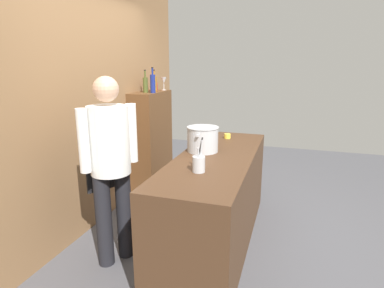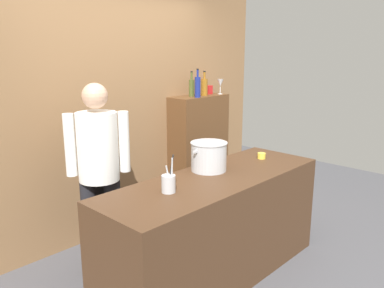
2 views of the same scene
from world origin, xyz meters
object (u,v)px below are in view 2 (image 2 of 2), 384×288
Objects in this scene: wine_bottle_olive at (192,87)px; spice_tin_red at (208,90)px; utensil_crock at (169,183)px; wine_glass_short at (220,83)px; chef at (99,166)px; wine_bottle_cobalt at (198,87)px; stockpot_large at (209,156)px; butter_jar at (262,156)px; wine_bottle_amber at (204,87)px.

wine_bottle_olive is 0.33m from spice_tin_red.
wine_glass_short is at bearing 29.86° from utensil_crock.
chef is 5.69× the size of wine_bottle_olive.
wine_bottle_cobalt is at bearing -138.59° from chef.
stockpot_large is 1.33× the size of utensil_crock.
stockpot_large is 1.16× the size of wine_bottle_cobalt.
chef is 5.86× the size of utensil_crock.
utensil_crock is at bearing -166.97° from stockpot_large.
wine_bottle_cobalt is 0.39m from spice_tin_red.
chef is at bearing 138.28° from stockpot_large.
wine_bottle_olive reaches higher than butter_jar.
wine_bottle_cobalt is (0.84, 0.91, 0.48)m from stockpot_large.
wine_bottle_cobalt is at bearing -175.53° from wine_glass_short.
wine_bottle_olive reaches higher than chef.
utensil_crock is 2.21m from spice_tin_red.
chef is 1.66m from wine_bottle_cobalt.
spice_tin_red is at bearing 64.39° from butter_jar.
butter_jar is (0.63, -0.12, -0.10)m from stockpot_large.
utensil_crock is at bearing -141.52° from wine_bottle_olive.
chef is 21.54× the size of butter_jar.
utensil_crock is at bearing -150.14° from wine_glass_short.
chef reaches higher than spice_tin_red.
butter_jar is 0.42× the size of wine_glass_short.
wine_bottle_amber is (0.17, -0.05, 0.00)m from wine_bottle_olive.
wine_bottle_olive reaches higher than utensil_crock.
stockpot_large is at bearing -132.73° from wine_bottle_cobalt.
utensil_crock is 0.87× the size of wine_bottle_cobalt.
butter_jar is at bearing 0.87° from utensil_crock.
wine_glass_short is at bearing -139.98° from chef.
wine_bottle_cobalt is at bearing 36.03° from utensil_crock.
spice_tin_red is at bearing 41.52° from stockpot_large.
wine_bottle_cobalt is at bearing -101.15° from wine_bottle_olive.
wine_glass_short reaches higher than stockpot_large.
wine_bottle_olive is at bearing -174.99° from spice_tin_red.
utensil_crock reaches higher than butter_jar.
wine_glass_short is (0.66, 1.07, 0.59)m from butter_jar.
wine_glass_short is at bearing -10.79° from wine_bottle_olive.
wine_bottle_cobalt reaches higher than wine_bottle_amber.
chef reaches higher than utensil_crock.
wine_bottle_cobalt reaches higher than wine_glass_short.
wine_bottle_amber is 2.77× the size of spice_tin_red.
chef is 1.85m from wine_bottle_amber.
butter_jar is 0.27× the size of wine_bottle_amber.
wine_bottle_amber is at bearing 34.37° from utensil_crock.
spice_tin_red is (1.20, 1.06, 0.41)m from stockpot_large.
wine_bottle_olive is 1.01× the size of wine_bottle_amber.
wine_glass_short reaches higher than utensil_crock.
wine_bottle_amber reaches higher than butter_jar.
spice_tin_red is (0.33, 0.03, -0.05)m from wine_bottle_olive.
wine_glass_short reaches higher than spice_tin_red.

